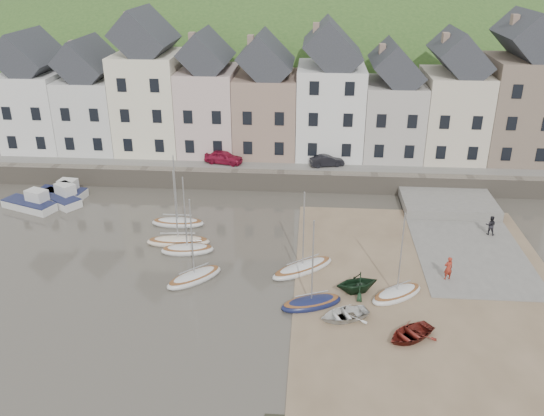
# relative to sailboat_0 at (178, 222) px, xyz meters

# --- Properties ---
(ground) EXTENTS (160.00, 160.00, 0.00)m
(ground) POSITION_rel_sailboat_0_xyz_m (8.03, -8.60, -0.26)
(ground) COLOR #413C33
(ground) RESTS_ON ground
(quay_land) EXTENTS (90.00, 30.00, 1.50)m
(quay_land) POSITION_rel_sailboat_0_xyz_m (8.03, 23.40, 0.49)
(quay_land) COLOR #2F5020
(quay_land) RESTS_ON ground
(quay_street) EXTENTS (70.00, 7.00, 0.10)m
(quay_street) POSITION_rel_sailboat_0_xyz_m (8.03, 11.90, 1.29)
(quay_street) COLOR slate
(quay_street) RESTS_ON quay_land
(seawall) EXTENTS (70.00, 1.20, 1.80)m
(seawall) POSITION_rel_sailboat_0_xyz_m (8.03, 8.40, 0.64)
(seawall) COLOR slate
(seawall) RESTS_ON ground
(beach) EXTENTS (18.00, 26.00, 0.06)m
(beach) POSITION_rel_sailboat_0_xyz_m (19.03, -8.60, -0.23)
(beach) COLOR brown
(beach) RESTS_ON ground
(slipway) EXTENTS (8.00, 18.00, 0.12)m
(slipway) POSITION_rel_sailboat_0_xyz_m (23.03, -0.60, -0.20)
(slipway) COLOR slate
(slipway) RESTS_ON ground
(hillside) EXTENTS (134.40, 84.00, 84.00)m
(hillside) POSITION_rel_sailboat_0_xyz_m (3.03, 51.40, -18.26)
(hillside) COLOR #2F5020
(hillside) RESTS_ON ground
(townhouse_terrace) EXTENTS (61.05, 8.00, 13.93)m
(townhouse_terrace) POSITION_rel_sailboat_0_xyz_m (9.79, 15.40, 7.06)
(townhouse_terrace) COLOR silver
(townhouse_terrace) RESTS_ON quay_land
(sailboat_0) EXTENTS (4.40, 1.53, 6.32)m
(sailboat_0) POSITION_rel_sailboat_0_xyz_m (0.00, 0.00, 0.00)
(sailboat_0) COLOR silver
(sailboat_0) RESTS_ON ground
(sailboat_1) EXTENTS (4.16, 2.10, 6.32)m
(sailboat_1) POSITION_rel_sailboat_0_xyz_m (1.78, -4.58, 0.00)
(sailboat_1) COLOR silver
(sailboat_1) RESTS_ON ground
(sailboat_2) EXTENTS (5.02, 1.89, 6.32)m
(sailboat_2) POSITION_rel_sailboat_0_xyz_m (0.79, -3.31, -0.00)
(sailboat_2) COLOR beige
(sailboat_2) RESTS_ON ground
(sailboat_3) EXTENTS (4.14, 4.08, 6.32)m
(sailboat_3) POSITION_rel_sailboat_0_xyz_m (3.11, -8.51, 0.00)
(sailboat_3) COLOR silver
(sailboat_3) RESTS_ON ground
(sailboat_4) EXTENTS (4.97, 4.33, 6.32)m
(sailboat_4) POSITION_rel_sailboat_0_xyz_m (10.52, -6.70, -0.00)
(sailboat_4) COLOR silver
(sailboat_4) RESTS_ON ground
(sailboat_5) EXTENTS (4.35, 2.94, 6.32)m
(sailboat_5) POSITION_rel_sailboat_0_xyz_m (11.19, -11.06, 0.00)
(sailboat_5) COLOR #141A40
(sailboat_5) RESTS_ON ground
(sailboat_6) EXTENTS (4.15, 3.58, 6.32)m
(sailboat_6) POSITION_rel_sailboat_0_xyz_m (16.77, -9.59, 0.00)
(sailboat_6) COLOR silver
(sailboat_6) RESTS_ON ground
(motorboat_0) EXTENTS (4.65, 2.30, 1.70)m
(motorboat_0) POSITION_rel_sailboat_0_xyz_m (-11.86, 5.06, 0.32)
(motorboat_0) COLOR silver
(motorboat_0) RESTS_ON ground
(motorboat_1) EXTENTS (5.30, 3.44, 1.70)m
(motorboat_1) POSITION_rel_sailboat_0_xyz_m (-13.62, 2.29, 0.32)
(motorboat_1) COLOR silver
(motorboat_1) RESTS_ON ground
(motorboat_2) EXTENTS (5.02, 4.15, 1.70)m
(motorboat_2) POSITION_rel_sailboat_0_xyz_m (-11.64, 3.77, 0.32)
(motorboat_2) COLOR silver
(motorboat_2) RESTS_ON ground
(rowboat_white) EXTENTS (3.75, 3.29, 0.65)m
(rowboat_white) POSITION_rel_sailboat_0_xyz_m (13.20, -12.35, 0.12)
(rowboat_white) COLOR silver
(rowboat_white) RESTS_ON beach
(rowboat_green) EXTENTS (3.51, 3.27, 1.50)m
(rowboat_green) POSITION_rel_sailboat_0_xyz_m (14.16, -9.28, 0.55)
(rowboat_green) COLOR black
(rowboat_green) RESTS_ON beach
(rowboat_red) EXTENTS (3.86, 3.68, 0.65)m
(rowboat_red) POSITION_rel_sailboat_0_xyz_m (16.99, -14.02, 0.12)
(rowboat_red) COLOR maroon
(rowboat_red) RESTS_ON beach
(person_red) EXTENTS (0.71, 0.57, 1.71)m
(person_red) POSITION_rel_sailboat_0_xyz_m (20.48, -7.20, 0.71)
(person_red) COLOR maroon
(person_red) RESTS_ON slipway
(person_dark) EXTENTS (0.92, 0.80, 1.60)m
(person_dark) POSITION_rel_sailboat_0_xyz_m (25.24, -0.03, 0.66)
(person_dark) COLOR black
(person_dark) RESTS_ON slipway
(car_left) EXTENTS (4.03, 2.34, 1.29)m
(car_left) POSITION_rel_sailboat_0_xyz_m (2.22, 10.90, 1.98)
(car_left) COLOR maroon
(car_left) RESTS_ON quay_street
(car_right) EXTENTS (3.49, 1.94, 1.09)m
(car_right) POSITION_rel_sailboat_0_xyz_m (12.39, 10.90, 1.88)
(car_right) COLOR black
(car_right) RESTS_ON quay_street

